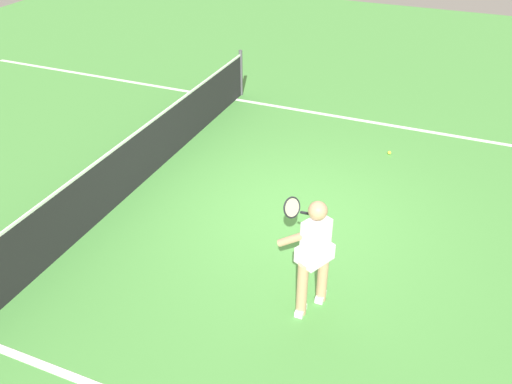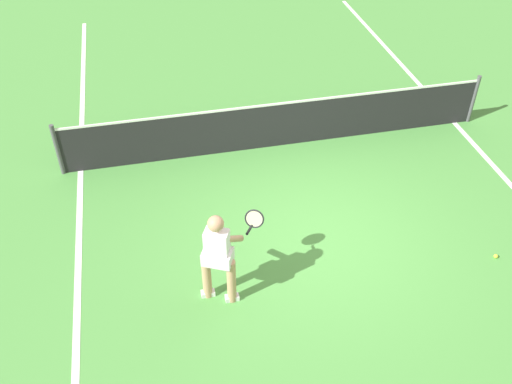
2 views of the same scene
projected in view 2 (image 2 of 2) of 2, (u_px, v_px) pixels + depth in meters
ground_plane at (319, 239)px, 9.11m from camera, size 27.43×27.43×0.00m
sideline_left_marking at (78, 277)px, 8.47m from camera, size 0.10×19.10×0.01m
court_net at (279, 124)px, 10.82m from camera, size 8.22×0.08×1.04m
tennis_player at (219, 255)px, 7.66m from camera, size 1.03×0.83×1.55m
tennis_ball_near at (496, 256)px, 8.76m from camera, size 0.07×0.07×0.07m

